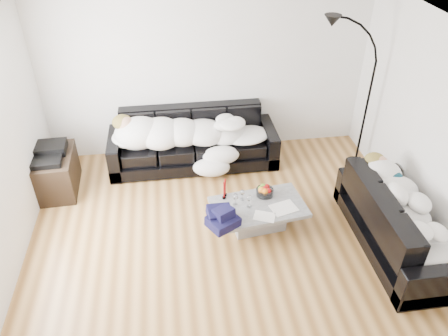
{
  "coord_description": "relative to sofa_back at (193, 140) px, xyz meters",
  "views": [
    {
      "loc": [
        -0.6,
        -4.0,
        3.96
      ],
      "look_at": [
        0.0,
        0.3,
        0.9
      ],
      "focal_mm": 35.0,
      "sensor_mm": 36.0,
      "label": 1
    }
  ],
  "objects": [
    {
      "name": "ground",
      "position": [
        0.28,
        -1.8,
        -0.42
      ],
      "size": [
        5.0,
        5.0,
        0.0
      ],
      "primitive_type": "plane",
      "color": "brown",
      "rests_on": "ground"
    },
    {
      "name": "wall_back",
      "position": [
        0.28,
        0.45,
        0.88
      ],
      "size": [
        5.0,
        0.02,
        2.6
      ],
      "primitive_type": "cube",
      "color": "silver",
      "rests_on": "ground"
    },
    {
      "name": "wall_right",
      "position": [
        2.78,
        -1.8,
        0.88
      ],
      "size": [
        0.02,
        4.5,
        2.6
      ],
      "primitive_type": "cube",
      "color": "silver",
      "rests_on": "ground"
    },
    {
      "name": "ceiling",
      "position": [
        0.28,
        -1.8,
        2.18
      ],
      "size": [
        5.0,
        5.0,
        0.0
      ],
      "primitive_type": "plane",
      "color": "white",
      "rests_on": "ground"
    },
    {
      "name": "sofa_back",
      "position": [
        0.0,
        0.0,
        0.0
      ],
      "size": [
        2.58,
        0.89,
        0.84
      ],
      "primitive_type": "cube",
      "color": "black",
      "rests_on": "ground"
    },
    {
      "name": "sofa_right",
      "position": [
        2.33,
        -2.18,
        -0.02
      ],
      "size": [
        0.85,
        1.99,
        0.81
      ],
      "primitive_type": "cube",
      "rotation": [
        0.0,
        0.0,
        1.57
      ],
      "color": "black",
      "rests_on": "ground"
    },
    {
      "name": "sleeper_back",
      "position": [
        0.0,
        -0.05,
        0.22
      ],
      "size": [
        2.18,
        0.75,
        0.44
      ],
      "primitive_type": null,
      "color": "white",
      "rests_on": "sofa_back"
    },
    {
      "name": "sleeper_right",
      "position": [
        2.33,
        -2.18,
        0.21
      ],
      "size": [
        0.72,
        1.71,
        0.42
      ],
      "primitive_type": null,
      "rotation": [
        0.0,
        0.0,
        1.57
      ],
      "color": "white",
      "rests_on": "sofa_right"
    },
    {
      "name": "teal_cushion",
      "position": [
        2.27,
        -1.56,
        0.3
      ],
      "size": [
        0.42,
        0.38,
        0.2
      ],
      "primitive_type": "ellipsoid",
      "rotation": [
        0.0,
        0.0,
        0.24
      ],
      "color": "#093544",
      "rests_on": "sofa_right"
    },
    {
      "name": "coffee_table",
      "position": [
        0.71,
        -1.61,
        -0.25
      ],
      "size": [
        1.27,
        0.84,
        0.35
      ],
      "primitive_type": "cube",
      "rotation": [
        0.0,
        0.0,
        0.13
      ],
      "color": "#939699",
      "rests_on": "ground"
    },
    {
      "name": "fruit_bowl",
      "position": [
        0.83,
        -1.4,
        -0.0
      ],
      "size": [
        0.29,
        0.29,
        0.14
      ],
      "primitive_type": "cylinder",
      "rotation": [
        0.0,
        0.0,
        0.27
      ],
      "color": "white",
      "rests_on": "coffee_table"
    },
    {
      "name": "wine_glass_a",
      "position": [
        0.52,
        -1.46,
        0.0
      ],
      "size": [
        0.08,
        0.08,
        0.15
      ],
      "primitive_type": "cylinder",
      "rotation": [
        0.0,
        0.0,
        0.3
      ],
      "color": "white",
      "rests_on": "coffee_table"
    },
    {
      "name": "wine_glass_b",
      "position": [
        0.41,
        -1.56,
        0.01
      ],
      "size": [
        0.09,
        0.09,
        0.18
      ],
      "primitive_type": "cylinder",
      "rotation": [
        0.0,
        0.0,
        -0.17
      ],
      "color": "white",
      "rests_on": "coffee_table"
    },
    {
      "name": "wine_glass_c",
      "position": [
        0.58,
        -1.62,
        0.02
      ],
      "size": [
        0.09,
        0.09,
        0.18
      ],
      "primitive_type": "cylinder",
      "rotation": [
        0.0,
        0.0,
        0.14
      ],
      "color": "white",
      "rests_on": "coffee_table"
    },
    {
      "name": "candle_left",
      "position": [
        0.29,
        -1.41,
        0.06
      ],
      "size": [
        0.06,
        0.06,
        0.26
      ],
      "primitive_type": "cylinder",
      "rotation": [
        0.0,
        0.0,
        -0.15
      ],
      "color": "maroon",
      "rests_on": "coffee_table"
    },
    {
      "name": "candle_right",
      "position": [
        0.31,
        -1.34,
        0.06
      ],
      "size": [
        0.05,
        0.05,
        0.26
      ],
      "primitive_type": "cylinder",
      "rotation": [
        0.0,
        0.0,
        0.02
      ],
      "color": "maroon",
      "rests_on": "coffee_table"
    },
    {
      "name": "newspaper_a",
      "position": [
        1.01,
        -1.71,
        -0.07
      ],
      "size": [
        0.38,
        0.32,
        0.01
      ],
      "primitive_type": "cube",
      "rotation": [
        0.0,
        0.0,
        0.27
      ],
      "color": "silver",
      "rests_on": "coffee_table"
    },
    {
      "name": "newspaper_b",
      "position": [
        0.74,
        -1.83,
        -0.07
      ],
      "size": [
        0.31,
        0.27,
        0.01
      ],
      "primitive_type": "cube",
      "rotation": [
        0.0,
        0.0,
        -0.39
      ],
      "color": "silver",
      "rests_on": "coffee_table"
    },
    {
      "name": "navy_jacket",
      "position": [
        0.21,
        -1.87,
        0.1
      ],
      "size": [
        0.46,
        0.42,
        0.19
      ],
      "primitive_type": null,
      "rotation": [
        0.0,
        0.0,
        0.33
      ],
      "color": "black",
      "rests_on": "coffee_table"
    },
    {
      "name": "shoes",
      "position": [
        0.52,
        -1.36,
        -0.38
      ],
      "size": [
        0.45,
        0.37,
        0.09
      ],
      "primitive_type": null,
      "rotation": [
        0.0,
        0.0,
        -0.23
      ],
      "color": "#472311",
      "rests_on": "ground"
    },
    {
      "name": "av_cabinet",
      "position": [
        -2.04,
        -0.43,
        -0.13
      ],
      "size": [
        0.62,
        0.88,
        0.59
      ],
      "primitive_type": "cube",
      "rotation": [
        0.0,
        0.0,
        0.04
      ],
      "color": "black",
      "rests_on": "ground"
    },
    {
      "name": "stereo",
      "position": [
        -2.04,
        -0.43,
        0.23
      ],
      "size": [
        0.45,
        0.35,
        0.13
      ],
      "primitive_type": "cube",
      "rotation": [
        0.0,
        0.0,
        0.03
      ],
      "color": "black",
      "rests_on": "av_cabinet"
    },
    {
      "name": "floor_lamp",
      "position": [
        2.55,
        -0.38,
        0.62
      ],
      "size": [
        0.79,
        0.4,
        2.08
      ],
      "primitive_type": null,
      "rotation": [
        0.0,
        0.0,
        -0.13
      ],
      "color": "black",
      "rests_on": "ground"
    }
  ]
}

